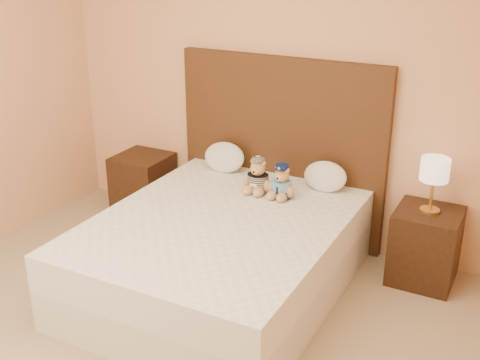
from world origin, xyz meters
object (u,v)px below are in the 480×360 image
at_px(bed, 220,254).
at_px(nightstand_left, 143,185).
at_px(nightstand_right, 425,246).
at_px(teddy_prisoner, 258,176).
at_px(pillow_left, 224,156).
at_px(pillow_right, 325,175).
at_px(teddy_police, 282,181).
at_px(lamp, 435,172).

bearing_deg(bed, nightstand_left, 147.38).
height_order(nightstand_right, teddy_prisoner, teddy_prisoner).
height_order(teddy_prisoner, pillow_left, teddy_prisoner).
xyz_separation_m(bed, pillow_right, (0.45, 0.83, 0.39)).
relative_size(nightstand_left, pillow_right, 1.63).
distance_m(teddy_police, teddy_prisoner, 0.20).
bearing_deg(lamp, teddy_police, -165.77).
xyz_separation_m(nightstand_left, teddy_police, (1.47, -0.26, 0.40)).
bearing_deg(nightstand_left, lamp, 0.00).
xyz_separation_m(bed, nightstand_right, (1.25, 0.80, -0.00)).
distance_m(lamp, teddy_prisoner, 1.27).
bearing_deg(pillow_right, nightstand_left, -178.99).
bearing_deg(teddy_prisoner, pillow_right, 33.53).
relative_size(nightstand_right, lamp, 1.38).
xyz_separation_m(bed, pillow_left, (-0.43, 0.83, 0.40)).
height_order(bed, teddy_prisoner, teddy_prisoner).
height_order(bed, nightstand_left, same).
bearing_deg(bed, teddy_police, 67.76).
distance_m(nightstand_right, pillow_right, 0.89).
xyz_separation_m(lamp, teddy_police, (-1.03, -0.26, -0.17)).
relative_size(lamp, teddy_police, 1.55).
distance_m(nightstand_right, lamp, 0.57).
bearing_deg(nightstand_left, nightstand_right, 0.00).
distance_m(nightstand_left, teddy_prisoner, 1.36).
bearing_deg(nightstand_right, bed, -147.38).
distance_m(nightstand_left, teddy_police, 1.55).
relative_size(bed, nightstand_left, 3.64).
height_order(nightstand_left, pillow_right, pillow_right).
height_order(nightstand_right, teddy_police, teddy_police).
bearing_deg(teddy_police, pillow_left, 159.50).
height_order(nightstand_right, pillow_left, pillow_left).
height_order(bed, pillow_left, pillow_left).
height_order(bed, nightstand_right, same).
bearing_deg(pillow_left, teddy_police, -24.26).
bearing_deg(nightstand_left, pillow_left, 2.08).
relative_size(pillow_left, pillow_right, 1.07).
distance_m(nightstand_right, pillow_left, 1.72).
xyz_separation_m(nightstand_right, pillow_right, (-0.80, 0.03, 0.39)).
relative_size(nightstand_right, teddy_prisoner, 2.06).
distance_m(bed, nightstand_left, 1.48).
height_order(teddy_police, teddy_prisoner, teddy_prisoner).
bearing_deg(nightstand_right, pillow_left, 178.97).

